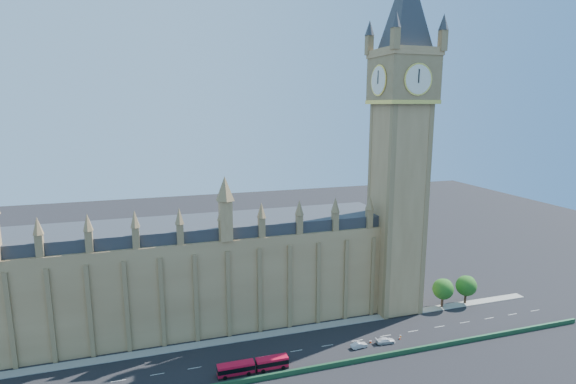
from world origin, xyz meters
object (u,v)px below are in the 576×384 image
object	(u,v)px
car_grey	(275,359)
car_silver	(359,345)
red_bus	(253,366)
car_white	(385,341)

from	to	relation	value
car_grey	car_silver	xyz separation A→B (m)	(20.91, -0.50, 0.05)
red_bus	car_silver	xyz separation A→B (m)	(26.73, 2.10, -0.72)
car_grey	car_white	bearing A→B (deg)	-93.37
car_silver	car_white	world-z (taller)	car_white
car_grey	car_silver	bearing A→B (deg)	-93.76
car_grey	car_white	distance (m)	28.05
car_silver	car_white	distance (m)	7.13
car_silver	car_grey	bearing A→B (deg)	84.58
red_bus	car_grey	size ratio (longest dim) A/B	4.23
car_silver	red_bus	bearing A→B (deg)	90.44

